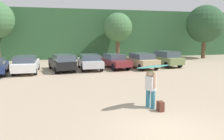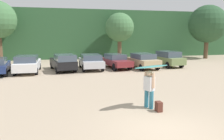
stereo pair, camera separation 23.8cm
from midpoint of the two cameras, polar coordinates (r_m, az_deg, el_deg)
The scene contains 13 objects.
ground_plane at distance 8.92m, azimuth 13.39°, elevation -14.07°, with size 120.00×120.00×0.00m, color tan.
hillside_ridge at distance 37.76m, azimuth -8.93°, elevation 8.73°, with size 108.00×12.00×6.66m, color #2D5633.
tree_ridge_back at distance 30.69m, azimuth 2.11°, elevation 10.35°, with size 3.74×3.74×6.08m.
tree_center at distance 34.59m, azimuth 22.56°, elevation 10.36°, with size 5.06×5.06×7.22m.
parked_car_white at distance 21.79m, azimuth -19.72°, elevation 1.45°, with size 2.11×4.61×1.53m.
parked_car_black at distance 21.89m, azimuth -11.55°, elevation 1.92°, with size 2.37×4.68×1.58m.
parked_car_silver at distance 22.41m, azimuth -4.88°, elevation 2.14°, with size 2.02×4.54×1.45m.
parked_car_maroon at distance 23.05m, azimuth 1.21°, elevation 2.29°, with size 2.32×4.63×1.41m.
parked_car_tan at distance 23.11m, azimuth 7.94°, elevation 2.34°, with size 2.25×4.09×1.49m.
parked_car_olive_green at distance 25.06m, azimuth 13.70°, elevation 2.79°, with size 2.25×4.27×1.60m.
person_adult at distance 10.91m, azimuth 9.72°, elevation -4.15°, with size 0.47×0.65×1.77m.
surfboard_teal at distance 10.66m, azimuth 10.36°, elevation 0.82°, with size 2.06×1.18×0.10m.
backpack_dropped at distance 10.71m, azimuth 12.01°, elevation -8.76°, with size 0.24×0.34×0.45m.
Camera 2 is at (-3.87, -7.22, 3.46)m, focal length 37.29 mm.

